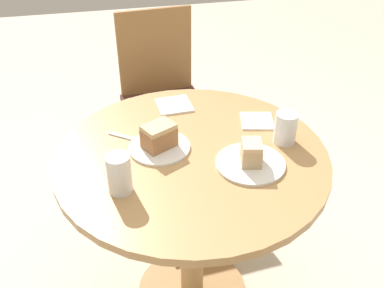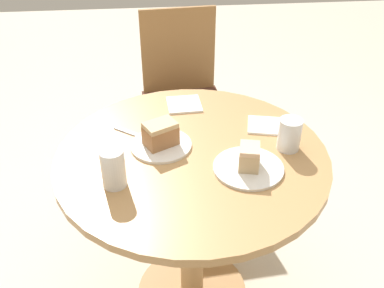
{
  "view_description": "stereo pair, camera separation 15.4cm",
  "coord_description": "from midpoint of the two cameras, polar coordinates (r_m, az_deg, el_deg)",
  "views": [
    {
      "loc": [
        -0.27,
        -1.23,
        1.69
      ],
      "look_at": [
        0.0,
        0.0,
        0.81
      ],
      "focal_mm": 42.0,
      "sensor_mm": 36.0,
      "label": 1
    },
    {
      "loc": [
        -0.12,
        -1.26,
        1.69
      ],
      "look_at": [
        0.0,
        0.0,
        0.81
      ],
      "focal_mm": 42.0,
      "sensor_mm": 36.0,
      "label": 2
    }
  ],
  "objects": [
    {
      "name": "fork",
      "position": [
        1.67,
        -4.91,
        1.24
      ],
      "size": [
        0.14,
        0.11,
        0.0
      ],
      "rotation": [
        0.0,
        0.0,
        2.5
      ],
      "color": "silver",
      "rests_on": "table"
    },
    {
      "name": "cake_slice_near",
      "position": [
        1.57,
        -1.23,
        1.22
      ],
      "size": [
        0.13,
        0.12,
        0.09
      ],
      "rotation": [
        0.0,
        0.0,
        2.05
      ],
      "color": "#9E6B42",
      "rests_on": "plate_near"
    },
    {
      "name": "chair",
      "position": [
        2.47,
        0.59,
        5.97
      ],
      "size": [
        0.46,
        0.48,
        0.95
      ],
      "rotation": [
        0.0,
        0.0,
        0.08
      ],
      "color": "olive",
      "rests_on": "ground_plane"
    },
    {
      "name": "plate_near",
      "position": [
        1.59,
        -1.21,
        -0.22
      ],
      "size": [
        0.22,
        0.22,
        0.01
      ],
      "color": "silver",
      "rests_on": "table"
    },
    {
      "name": "napkin_stack",
      "position": [
        1.84,
        1.5,
        5.0
      ],
      "size": [
        0.14,
        0.14,
        0.01
      ],
      "rotation": [
        0.0,
        0.0,
        0.05
      ],
      "color": "white",
      "rests_on": "table"
    },
    {
      "name": "napkin_side",
      "position": [
        1.74,
        11.66,
        2.25
      ],
      "size": [
        0.15,
        0.15,
        0.01
      ],
      "rotation": [
        0.0,
        0.0,
        -0.22
      ],
      "color": "white",
      "rests_on": "table"
    },
    {
      "name": "cake_slice_far",
      "position": [
        1.48,
        10.25,
        -1.71
      ],
      "size": [
        0.08,
        0.09,
        0.08
      ],
      "rotation": [
        0.0,
        0.0,
        6.06
      ],
      "color": "tan",
      "rests_on": "plate_far"
    },
    {
      "name": "table",
      "position": [
        1.68,
        2.64,
        -6.41
      ],
      "size": [
        0.95,
        0.95,
        0.77
      ],
      "color": "tan",
      "rests_on": "ground_plane"
    },
    {
      "name": "glass_lemonade",
      "position": [
        1.4,
        -6.87,
        -3.42
      ],
      "size": [
        0.08,
        0.08,
        0.13
      ],
      "color": "beige",
      "rests_on": "table"
    },
    {
      "name": "glass_water",
      "position": [
        1.61,
        14.94,
        0.87
      ],
      "size": [
        0.08,
        0.08,
        0.12
      ],
      "color": "silver",
      "rests_on": "table"
    },
    {
      "name": "plate_far",
      "position": [
        1.51,
        10.07,
        -3.09
      ],
      "size": [
        0.24,
        0.24,
        0.01
      ],
      "color": "silver",
      "rests_on": "table"
    }
  ]
}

